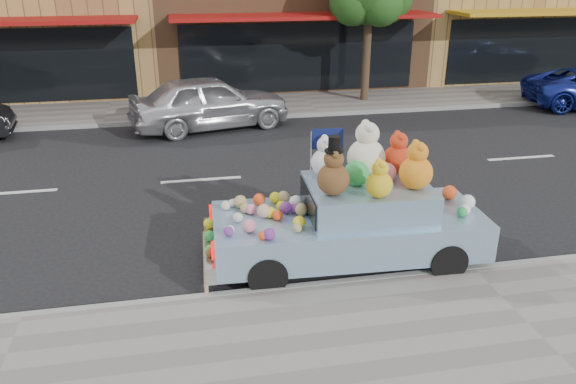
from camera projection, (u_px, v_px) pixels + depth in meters
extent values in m
plane|color=black|center=(370.00, 168.00, 13.43)|extent=(120.00, 120.00, 0.00)
cube|color=gray|center=(527.00, 327.00, 7.50)|extent=(60.00, 3.00, 0.12)
cube|color=gray|center=(308.00, 104.00, 19.30)|extent=(60.00, 3.00, 0.12)
cube|color=gray|center=(472.00, 270.00, 8.86)|extent=(60.00, 0.12, 0.13)
cube|color=gray|center=(319.00, 114.00, 17.94)|extent=(60.00, 0.12, 0.13)
cube|color=black|center=(1.00, 67.00, 18.36)|extent=(8.50, 0.06, 2.40)
cube|color=black|center=(300.00, 57.00, 20.14)|extent=(8.50, 0.06, 2.40)
cube|color=maroon|center=(306.00, 16.00, 18.77)|extent=(9.00, 1.80, 0.12)
cube|color=black|center=(549.00, 50.00, 21.92)|extent=(8.50, 0.06, 2.40)
cube|color=#C69117|center=(572.00, 11.00, 20.55)|extent=(9.00, 1.80, 0.12)
cylinder|color=#38281C|center=(366.00, 56.00, 19.07)|extent=(0.28, 0.28, 3.20)
sphere|color=#1E4513|center=(354.00, 1.00, 18.09)|extent=(1.60, 1.60, 1.60)
sphere|color=#1E4513|center=(381.00, 4.00, 17.91)|extent=(1.40, 1.40, 1.40)
imported|color=silver|center=(210.00, 102.00, 16.38)|extent=(4.92, 2.88, 1.57)
cylinder|color=black|center=(448.00, 261.00, 8.65)|extent=(0.61, 0.23, 0.60)
cylinder|color=black|center=(412.00, 219.00, 10.08)|extent=(0.61, 0.23, 0.60)
cylinder|color=black|center=(267.00, 275.00, 8.27)|extent=(0.61, 0.23, 0.60)
cylinder|color=black|center=(257.00, 229.00, 9.69)|extent=(0.61, 0.23, 0.60)
cube|color=#84A7C5|center=(348.00, 231.00, 9.08)|extent=(4.37, 1.89, 0.60)
cube|color=#84A7C5|center=(367.00, 198.00, 8.91)|extent=(1.96, 1.58, 0.50)
cube|color=silver|center=(210.00, 248.00, 8.83)|extent=(0.24, 1.79, 0.26)
cube|color=red|center=(213.00, 251.00, 8.09)|extent=(0.07, 0.28, 0.16)
cube|color=red|center=(211.00, 212.00, 9.34)|extent=(0.07, 0.28, 0.16)
cube|color=black|center=(309.00, 202.00, 8.78)|extent=(0.10, 1.30, 0.40)
sphere|color=#553418|center=(333.00, 179.00, 8.31)|extent=(0.49, 0.49, 0.49)
sphere|color=#553418|center=(334.00, 159.00, 8.19)|extent=(0.30, 0.30, 0.30)
sphere|color=#553418|center=(336.00, 155.00, 8.06)|extent=(0.12, 0.12, 0.12)
sphere|color=#553418|center=(332.00, 151.00, 8.25)|extent=(0.12, 0.12, 0.12)
cylinder|color=black|center=(334.00, 151.00, 8.14)|extent=(0.29, 0.29, 0.02)
cylinder|color=black|center=(334.00, 144.00, 8.10)|extent=(0.18, 0.18, 0.22)
sphere|color=beige|center=(366.00, 158.00, 9.02)|extent=(0.62, 0.62, 0.62)
sphere|color=beige|center=(367.00, 134.00, 8.87)|extent=(0.38, 0.38, 0.38)
sphere|color=beige|center=(371.00, 128.00, 8.70)|extent=(0.15, 0.15, 0.15)
sphere|color=beige|center=(365.00, 124.00, 8.95)|extent=(0.15, 0.15, 0.15)
sphere|color=orange|center=(416.00, 173.00, 8.53)|extent=(0.51, 0.51, 0.51)
sphere|color=orange|center=(418.00, 152.00, 8.41)|extent=(0.32, 0.32, 0.32)
sphere|color=orange|center=(421.00, 148.00, 8.27)|extent=(0.12, 0.12, 0.12)
sphere|color=orange|center=(415.00, 143.00, 8.47)|extent=(0.12, 0.12, 0.12)
sphere|color=#B32D13|center=(398.00, 159.00, 9.17)|extent=(0.48, 0.48, 0.48)
sphere|color=#B32D13|center=(399.00, 141.00, 9.06)|extent=(0.30, 0.30, 0.30)
sphere|color=#B32D13|center=(402.00, 137.00, 8.93)|extent=(0.11, 0.11, 0.11)
sphere|color=#B32D13|center=(397.00, 134.00, 9.11)|extent=(0.11, 0.11, 0.11)
sphere|color=silver|center=(325.00, 162.00, 9.06)|extent=(0.46, 0.46, 0.46)
sphere|color=silver|center=(326.00, 145.00, 8.95)|extent=(0.28, 0.28, 0.28)
sphere|color=silver|center=(327.00, 141.00, 8.82)|extent=(0.11, 0.11, 0.11)
sphere|color=silver|center=(324.00, 138.00, 9.00)|extent=(0.11, 0.11, 0.11)
sphere|color=gold|center=(379.00, 185.00, 8.24)|extent=(0.40, 0.40, 0.40)
sphere|color=gold|center=(380.00, 168.00, 8.14)|extent=(0.25, 0.25, 0.25)
sphere|color=gold|center=(383.00, 165.00, 8.03)|extent=(0.09, 0.09, 0.09)
sphere|color=gold|center=(379.00, 161.00, 8.19)|extent=(0.09, 0.09, 0.09)
sphere|color=green|center=(356.00, 174.00, 8.72)|extent=(0.40, 0.40, 0.40)
sphere|color=#D56A84|center=(386.00, 173.00, 8.85)|extent=(0.32, 0.32, 0.32)
sphere|color=#958152|center=(245.00, 208.00, 8.97)|extent=(0.17, 0.17, 0.17)
sphere|color=#958152|center=(301.00, 210.00, 8.87)|extent=(0.19, 0.19, 0.19)
sphere|color=yellow|center=(299.00, 222.00, 8.45)|extent=(0.19, 0.19, 0.19)
sphere|color=#67297E|center=(295.00, 208.00, 8.97)|extent=(0.16, 0.16, 0.16)
sphere|color=#D56A84|center=(251.00, 209.00, 8.92)|extent=(0.17, 0.17, 0.17)
sphere|color=#67297E|center=(286.00, 208.00, 8.95)|extent=(0.20, 0.20, 0.20)
sphere|color=#67297E|center=(269.00, 234.00, 8.09)|extent=(0.18, 0.18, 0.18)
sphere|color=yellow|center=(270.00, 212.00, 8.80)|extent=(0.18, 0.18, 0.18)
sphere|color=#E34115|center=(278.00, 215.00, 8.71)|extent=(0.16, 0.16, 0.16)
sphere|color=yellow|center=(281.00, 206.00, 9.08)|extent=(0.15, 0.15, 0.15)
sphere|color=#D56A84|center=(249.00, 226.00, 8.32)|extent=(0.21, 0.21, 0.21)
sphere|color=#E34115|center=(259.00, 199.00, 9.25)|extent=(0.20, 0.20, 0.20)
sphere|color=#958152|center=(240.00, 202.00, 9.14)|extent=(0.22, 0.22, 0.22)
sphere|color=#958152|center=(301.00, 209.00, 8.91)|extent=(0.19, 0.19, 0.19)
sphere|color=beige|center=(226.00, 205.00, 9.08)|extent=(0.15, 0.15, 0.15)
sphere|color=silver|center=(233.00, 203.00, 9.20)|extent=(0.13, 0.13, 0.13)
sphere|color=silver|center=(230.00, 230.00, 8.28)|extent=(0.13, 0.13, 0.13)
sphere|color=#E34115|center=(263.00, 235.00, 8.11)|extent=(0.14, 0.14, 0.14)
sphere|color=#958152|center=(284.00, 197.00, 9.33)|extent=(0.21, 0.21, 0.21)
sphere|color=silver|center=(296.00, 202.00, 9.13)|extent=(0.22, 0.22, 0.22)
sphere|color=beige|center=(238.00, 217.00, 8.65)|extent=(0.15, 0.15, 0.15)
sphere|color=yellow|center=(275.00, 198.00, 9.33)|extent=(0.19, 0.19, 0.19)
sphere|color=#67297E|center=(229.00, 231.00, 8.22)|extent=(0.14, 0.14, 0.14)
sphere|color=#958152|center=(297.00, 228.00, 8.33)|extent=(0.14, 0.14, 0.14)
sphere|color=#D8A88C|center=(264.00, 211.00, 8.78)|extent=(0.22, 0.22, 0.22)
sphere|color=yellow|center=(210.00, 250.00, 8.37)|extent=(0.14, 0.14, 0.14)
sphere|color=green|center=(209.00, 236.00, 8.76)|extent=(0.17, 0.17, 0.17)
sphere|color=#AD2A12|center=(209.00, 223.00, 9.22)|extent=(0.14, 0.14, 0.14)
sphere|color=green|center=(210.00, 250.00, 8.36)|extent=(0.14, 0.14, 0.14)
sphere|color=brown|center=(210.00, 253.00, 8.29)|extent=(0.13, 0.13, 0.13)
sphere|color=yellow|center=(209.00, 224.00, 9.17)|extent=(0.17, 0.17, 0.17)
sphere|color=silver|center=(467.00, 202.00, 9.10)|extent=(0.24, 0.24, 0.24)
sphere|color=#E34115|center=(450.00, 192.00, 9.47)|extent=(0.24, 0.24, 0.24)
sphere|color=silver|center=(465.00, 210.00, 8.89)|extent=(0.18, 0.18, 0.18)
sphere|color=green|center=(462.00, 212.00, 8.83)|extent=(0.16, 0.16, 0.16)
cylinder|color=#997A54|center=(207.00, 291.00, 8.13)|extent=(0.06, 0.06, 0.17)
sphere|color=#997A54|center=(206.00, 285.00, 8.09)|extent=(0.07, 0.07, 0.07)
cylinder|color=#997A54|center=(206.00, 287.00, 8.22)|extent=(0.06, 0.06, 0.17)
sphere|color=#997A54|center=(206.00, 282.00, 8.18)|extent=(0.07, 0.07, 0.07)
cylinder|color=#997A54|center=(206.00, 284.00, 8.30)|extent=(0.06, 0.06, 0.17)
sphere|color=#997A54|center=(206.00, 278.00, 8.27)|extent=(0.07, 0.07, 0.07)
cylinder|color=#997A54|center=(206.00, 280.00, 8.39)|extent=(0.06, 0.06, 0.17)
sphere|color=#997A54|center=(206.00, 275.00, 8.35)|extent=(0.07, 0.07, 0.07)
cylinder|color=#997A54|center=(206.00, 277.00, 8.48)|extent=(0.06, 0.06, 0.17)
sphere|color=#997A54|center=(206.00, 272.00, 8.44)|extent=(0.07, 0.07, 0.07)
cylinder|color=#997A54|center=(206.00, 274.00, 8.56)|extent=(0.06, 0.06, 0.17)
sphere|color=#997A54|center=(206.00, 269.00, 8.53)|extent=(0.07, 0.07, 0.07)
cylinder|color=#997A54|center=(206.00, 271.00, 8.65)|extent=(0.06, 0.06, 0.17)
sphere|color=#997A54|center=(206.00, 266.00, 8.61)|extent=(0.07, 0.07, 0.07)
cylinder|color=#997A54|center=(206.00, 268.00, 8.73)|extent=(0.06, 0.06, 0.17)
sphere|color=#997A54|center=(205.00, 262.00, 8.70)|extent=(0.07, 0.07, 0.07)
cylinder|color=#997A54|center=(206.00, 265.00, 8.82)|extent=(0.06, 0.06, 0.17)
sphere|color=#997A54|center=(205.00, 260.00, 8.78)|extent=(0.07, 0.07, 0.07)
cylinder|color=#997A54|center=(206.00, 262.00, 8.91)|extent=(0.06, 0.06, 0.17)
sphere|color=#997A54|center=(205.00, 257.00, 8.87)|extent=(0.07, 0.07, 0.07)
cylinder|color=#997A54|center=(206.00, 259.00, 8.99)|extent=(0.06, 0.06, 0.17)
sphere|color=#997A54|center=(205.00, 254.00, 8.96)|extent=(0.07, 0.07, 0.07)
cylinder|color=#997A54|center=(205.00, 256.00, 9.08)|extent=(0.06, 0.06, 0.17)
sphere|color=#997A54|center=(205.00, 251.00, 9.04)|extent=(0.07, 0.07, 0.07)
cylinder|color=#997A54|center=(205.00, 253.00, 9.17)|extent=(0.06, 0.06, 0.17)
sphere|color=#997A54|center=(205.00, 248.00, 9.13)|extent=(0.07, 0.07, 0.07)
cylinder|color=#997A54|center=(205.00, 251.00, 9.25)|extent=(0.06, 0.06, 0.17)
sphere|color=#997A54|center=(205.00, 246.00, 9.22)|extent=(0.07, 0.07, 0.07)
cylinder|color=#997A54|center=(205.00, 248.00, 9.34)|extent=(0.06, 0.06, 0.17)
sphere|color=#997A54|center=(205.00, 243.00, 9.30)|extent=(0.07, 0.07, 0.07)
cylinder|color=#997A54|center=(205.00, 245.00, 9.43)|extent=(0.06, 0.06, 0.17)
sphere|color=#997A54|center=(205.00, 240.00, 9.39)|extent=(0.07, 0.07, 0.07)
cylinder|color=#997A54|center=(205.00, 243.00, 9.51)|extent=(0.06, 0.06, 0.17)
sphere|color=#997A54|center=(205.00, 238.00, 9.48)|extent=(0.07, 0.07, 0.07)
cylinder|color=#997A54|center=(205.00, 240.00, 9.60)|extent=(0.06, 0.06, 0.17)
sphere|color=#997A54|center=(205.00, 235.00, 9.56)|extent=(0.07, 0.07, 0.07)
cylinder|color=#997A54|center=(205.00, 238.00, 9.68)|extent=(0.06, 0.06, 0.17)
sphere|color=#997A54|center=(205.00, 233.00, 9.65)|extent=(0.07, 0.07, 0.07)
cylinder|color=silver|center=(311.00, 152.00, 9.17)|extent=(0.02, 0.02, 0.70)
cube|color=#0C1447|center=(328.00, 139.00, 9.14)|extent=(0.52, 0.04, 0.34)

